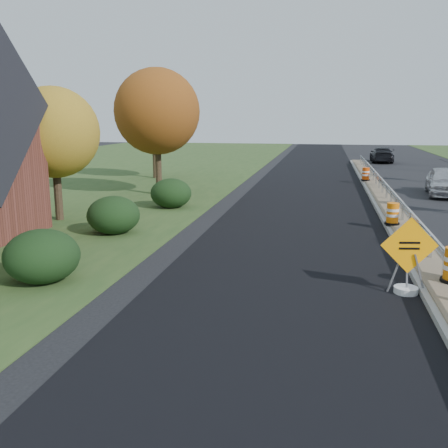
% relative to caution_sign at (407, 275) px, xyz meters
% --- Properties ---
extents(ground, '(140.00, 140.00, 0.00)m').
position_rel_caution_sign_xyz_m(ground, '(1.13, 4.97, -0.52)').
color(ground, black).
rests_on(ground, ground).
extents(milled_overlay, '(7.20, 120.00, 0.01)m').
position_rel_caution_sign_xyz_m(milled_overlay, '(-3.27, 14.97, -0.52)').
color(milled_overlay, black).
rests_on(milled_overlay, ground).
extents(median, '(1.60, 55.00, 0.23)m').
position_rel_caution_sign_xyz_m(median, '(1.13, 12.97, -0.41)').
color(median, gray).
rests_on(median, ground).
extents(guardrail, '(0.10, 46.15, 0.72)m').
position_rel_caution_sign_xyz_m(guardrail, '(1.13, 13.97, 0.21)').
color(guardrail, silver).
rests_on(guardrail, median).
extents(hedge_south, '(2.09, 2.09, 1.52)m').
position_rel_caution_sign_xyz_m(hedge_south, '(-9.87, -1.03, 0.24)').
color(hedge_south, black).
rests_on(hedge_south, ground).
extents(hedge_mid, '(2.09, 2.09, 1.52)m').
position_rel_caution_sign_xyz_m(hedge_mid, '(-10.37, 4.97, 0.24)').
color(hedge_mid, black).
rests_on(hedge_mid, ground).
extents(hedge_north, '(2.09, 2.09, 1.52)m').
position_rel_caution_sign_xyz_m(hedge_north, '(-9.87, 10.97, 0.24)').
color(hedge_north, black).
rests_on(hedge_north, ground).
extents(tree_near_yellow, '(3.96, 3.96, 5.88)m').
position_rel_caution_sign_xyz_m(tree_near_yellow, '(-13.87, 6.97, 3.36)').
color(tree_near_yellow, '#473523').
rests_on(tree_near_yellow, ground).
extents(tree_near_red, '(4.95, 4.95, 7.35)m').
position_rel_caution_sign_xyz_m(tree_near_red, '(-11.87, 14.97, 4.34)').
color(tree_near_red, '#473523').
rests_on(tree_near_red, ground).
extents(tree_near_back, '(4.29, 4.29, 6.37)m').
position_rel_caution_sign_xyz_m(tree_near_back, '(-14.87, 22.97, 3.69)').
color(tree_near_back, '#473523').
rests_on(tree_near_back, ground).
extents(caution_sign, '(1.47, 0.62, 2.05)m').
position_rel_caution_sign_xyz_m(caution_sign, '(0.00, 0.00, 0.00)').
color(caution_sign, white).
rests_on(caution_sign, ground).
extents(barrel_median_mid, '(0.61, 0.61, 0.89)m').
position_rel_caution_sign_xyz_m(barrel_median_mid, '(0.58, 7.89, 0.13)').
color(barrel_median_mid, black).
rests_on(barrel_median_mid, median).
extents(barrel_median_far, '(0.61, 0.61, 0.90)m').
position_rel_caution_sign_xyz_m(barrel_median_far, '(0.58, 22.71, 0.14)').
color(barrel_median_far, black).
rests_on(barrel_median_far, median).
extents(car_silver, '(2.50, 5.12, 1.68)m').
position_rel_caution_sign_xyz_m(car_silver, '(4.79, 18.19, 0.32)').
color(car_silver, silver).
rests_on(car_silver, ground).
extents(car_dark_far, '(2.31, 5.38, 1.55)m').
position_rel_caution_sign_xyz_m(car_dark_far, '(3.46, 40.63, 0.25)').
color(car_dark_far, black).
rests_on(car_dark_far, ground).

